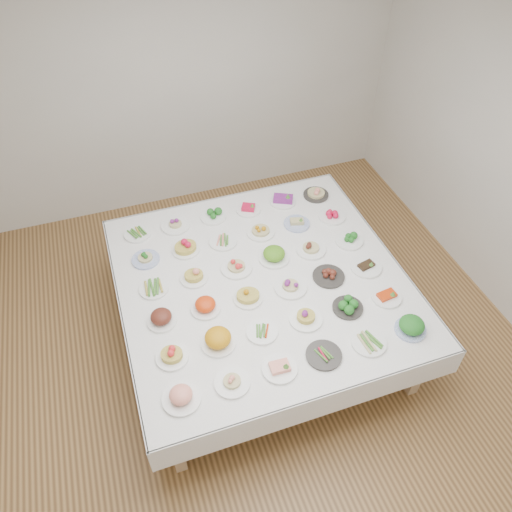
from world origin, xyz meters
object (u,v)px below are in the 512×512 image
object	(u,v)px
dish_0	(181,395)
dish_35	(316,190)
display_table	(262,283)
dish_18	(154,288)

from	to	relation	value
dish_0	dish_35	world-z (taller)	dish_35
display_table	dish_18	distance (m)	0.92
dish_18	dish_35	world-z (taller)	dish_35
display_table	dish_35	distance (m)	1.29
display_table	dish_18	world-z (taller)	dish_18
display_table	dish_0	bearing A→B (deg)	-135.18
display_table	dish_35	world-z (taller)	dish_35
dish_0	dish_35	xyz separation A→B (m)	(1.82, 1.81, 0.01)
dish_18	dish_35	xyz separation A→B (m)	(1.81, 0.73, 0.04)
display_table	dish_35	xyz separation A→B (m)	(0.91, 0.90, 0.13)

